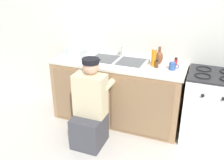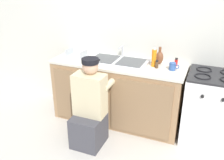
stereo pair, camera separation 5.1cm
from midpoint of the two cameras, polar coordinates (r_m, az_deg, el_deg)
The scene contains 13 objects.
ground_plane at distance 3.52m, azimuth -0.20°, elevation -11.26°, with size 12.00×12.00×0.00m, color beige.
back_wall at distance 3.58m, azimuth 3.82°, elevation 11.25°, with size 6.00×0.10×2.50m, color silver.
counter_cabinet at distance 3.53m, azimuth 1.59°, elevation -3.05°, with size 1.77×0.62×0.85m.
countertop at distance 3.37m, azimuth 1.73°, elevation 3.77°, with size 1.81×0.62×0.03m, color beige.
sink_double_basin at distance 3.36m, azimuth 1.75°, elevation 4.35°, with size 0.80×0.44×0.19m.
stove_range at distance 3.36m, azimuth 21.86°, elevation -5.97°, with size 0.61×0.62×0.91m.
plumber_person at distance 3.06m, azimuth -4.65°, elevation -6.91°, with size 0.42×0.61×1.10m.
dish_rack_tray at distance 3.61m, azimuth -7.65°, elevation 5.63°, with size 0.28×0.22×0.11m.
vase_decorative at distance 3.34m, azimuth 11.22°, elevation 5.09°, with size 0.10×0.10×0.23m.
spice_bottle_red at distance 3.34m, azimuth 14.88°, elevation 3.99°, with size 0.04×0.04×0.10m.
spice_bottle_pepper at distance 3.20m, azimuth 10.66°, elevation 3.57°, with size 0.04×0.04×0.10m.
coffee_mug at distance 3.18m, azimuth 14.15°, elevation 3.02°, with size 0.13×0.08×0.09m.
soap_bottle_orange at distance 3.24m, azimuth 10.02°, elevation 5.00°, with size 0.06×0.06×0.25m.
Camera 2 is at (1.13, -2.66, 2.01)m, focal length 40.00 mm.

